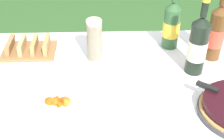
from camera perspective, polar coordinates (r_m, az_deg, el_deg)
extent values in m
cube|color=brown|center=(1.32, 0.60, -5.42)|extent=(1.87, 1.09, 0.03)
cube|color=white|center=(1.30, 0.60, -4.76)|extent=(1.88, 1.10, 0.00)
cube|color=white|center=(1.78, -0.15, 5.44)|extent=(1.88, 0.00, 0.10)
cube|color=black|center=(1.30, 17.02, -2.97)|extent=(0.08, 0.07, 0.01)
cylinder|color=beige|center=(1.49, -3.13, 3.36)|extent=(0.07, 0.07, 0.09)
cylinder|color=beige|center=(1.48, -3.14, 3.78)|extent=(0.07, 0.07, 0.09)
cylinder|color=beige|center=(1.48, -3.16, 4.21)|extent=(0.07, 0.07, 0.09)
cylinder|color=beige|center=(1.47, -3.18, 4.64)|extent=(0.07, 0.07, 0.09)
cylinder|color=beige|center=(1.46, -3.19, 5.08)|extent=(0.07, 0.07, 0.09)
cylinder|color=beige|center=(1.46, -3.21, 5.52)|extent=(0.07, 0.07, 0.09)
cylinder|color=beige|center=(1.45, -3.23, 5.97)|extent=(0.07, 0.07, 0.09)
cylinder|color=beige|center=(1.44, -3.24, 6.41)|extent=(0.07, 0.07, 0.09)
cylinder|color=beige|center=(1.44, -3.26, 6.87)|extent=(0.07, 0.07, 0.09)
cylinder|color=beige|center=(1.43, -3.28, 7.32)|extent=(0.07, 0.07, 0.09)
torus|color=beige|center=(1.41, -3.34, 9.02)|extent=(0.07, 0.07, 0.01)
cylinder|color=#2D562D|center=(1.60, 10.77, 7.54)|extent=(0.08, 0.08, 0.21)
cylinder|color=yellow|center=(1.60, 10.76, 7.41)|extent=(0.08, 0.08, 0.08)
cone|color=#2D562D|center=(1.55, 11.28, 11.53)|extent=(0.08, 0.08, 0.04)
cylinder|color=brown|center=(1.55, 18.39, 5.90)|extent=(0.08, 0.08, 0.24)
cylinder|color=#E54C38|center=(1.55, 18.36, 5.75)|extent=(0.08, 0.08, 0.09)
cone|color=brown|center=(1.49, 19.37, 10.45)|extent=(0.08, 0.08, 0.04)
cylinder|color=black|center=(1.42, 15.31, 3.74)|extent=(0.08, 0.08, 0.24)
cylinder|color=beige|center=(1.42, 15.28, 3.58)|extent=(0.08, 0.08, 0.09)
cone|color=black|center=(1.36, 16.22, 8.68)|extent=(0.08, 0.08, 0.04)
cylinder|color=black|center=(1.34, 16.58, 10.60)|extent=(0.03, 0.03, 0.06)
cylinder|color=gold|center=(1.32, 16.88, 12.19)|extent=(0.03, 0.03, 0.02)
cylinder|color=white|center=(1.27, -10.13, -6.23)|extent=(0.23, 0.23, 0.01)
torus|color=white|center=(1.27, -10.16, -5.96)|extent=(0.23, 0.23, 0.01)
cone|color=#C6610D|center=(1.26, -10.34, -5.80)|extent=(0.04, 0.04, 0.03)
cone|color=#A9530C|center=(1.25, -9.64, -6.04)|extent=(0.05, 0.05, 0.04)
cone|color=#AF5E15|center=(1.27, -9.71, -5.09)|extent=(0.03, 0.04, 0.04)
cone|color=#C6500C|center=(1.25, -11.28, -5.30)|extent=(0.06, 0.06, 0.03)
cone|color=#B84D13|center=(1.26, -10.87, -5.25)|extent=(0.05, 0.05, 0.04)
cone|color=#BD510F|center=(1.25, -10.24, -5.34)|extent=(0.04, 0.04, 0.03)
cone|color=#C56B1C|center=(1.24, -8.55, -5.60)|extent=(0.05, 0.05, 0.05)
cone|color=#B15109|center=(1.26, -10.41, -5.32)|extent=(0.04, 0.04, 0.04)
cone|color=#CF5611|center=(1.26, -10.19, -5.57)|extent=(0.03, 0.03, 0.03)
cone|color=#A95B17|center=(1.27, -8.75, -5.19)|extent=(0.05, 0.05, 0.03)
cube|color=olive|center=(1.62, -14.86, 3.37)|extent=(0.26, 0.18, 0.02)
cube|color=#9E7042|center=(1.63, -18.15, 4.33)|extent=(0.03, 0.14, 0.06)
cube|color=tan|center=(1.61, -16.10, 4.42)|extent=(0.02, 0.14, 0.06)
cube|color=#B2844C|center=(1.60, -14.01, 4.50)|extent=(0.02, 0.14, 0.06)
cube|color=#B2844C|center=(1.58, -11.88, 4.57)|extent=(0.02, 0.14, 0.06)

